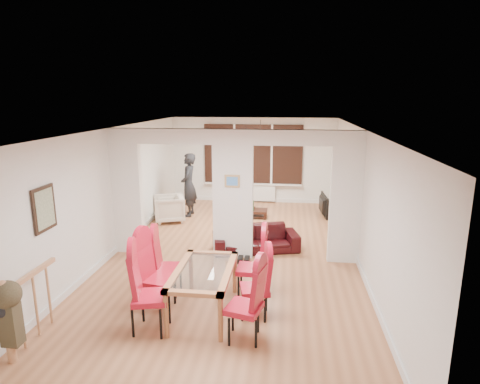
% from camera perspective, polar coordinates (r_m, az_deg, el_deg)
% --- Properties ---
extents(floor, '(5.00, 9.00, 0.01)m').
position_cam_1_polar(floor, '(8.39, -0.97, -9.06)').
color(floor, '#A36741').
rests_on(floor, ground).
extents(room_walls, '(5.00, 9.00, 2.60)m').
position_cam_1_polar(room_walls, '(7.99, -1.01, -0.40)').
color(room_walls, silver).
rests_on(room_walls, floor).
extents(divider_wall, '(5.00, 0.18, 2.60)m').
position_cam_1_polar(divider_wall, '(7.99, -1.01, -0.40)').
color(divider_wall, white).
rests_on(divider_wall, floor).
extents(bay_window_blinds, '(3.00, 0.08, 1.80)m').
position_cam_1_polar(bay_window_blinds, '(12.29, 1.86, 5.40)').
color(bay_window_blinds, black).
rests_on(bay_window_blinds, room_walls).
extents(radiator, '(1.40, 0.08, 0.50)m').
position_cam_1_polar(radiator, '(12.47, 1.80, -0.09)').
color(radiator, white).
rests_on(radiator, floor).
extents(pendant_light, '(0.36, 0.36, 0.36)m').
position_cam_1_polar(pendant_light, '(11.06, 2.91, 7.90)').
color(pendant_light, orange).
rests_on(pendant_light, room_walls).
extents(stair_newel, '(0.40, 1.20, 1.10)m').
position_cam_1_polar(stair_newel, '(6.18, -27.38, -13.64)').
color(stair_newel, '#B47C53').
rests_on(stair_newel, floor).
extents(wall_poster, '(0.04, 0.52, 0.67)m').
position_cam_1_polar(wall_poster, '(6.56, -26.09, -2.15)').
color(wall_poster, gray).
rests_on(wall_poster, room_walls).
extents(pillar_photo, '(0.30, 0.03, 0.25)m').
position_cam_1_polar(pillar_photo, '(7.82, -1.12, 1.56)').
color(pillar_photo, '#4C8CD8').
rests_on(pillar_photo, divider_wall).
extents(dining_table, '(0.84, 1.50, 0.70)m').
position_cam_1_polar(dining_table, '(6.24, -5.15, -13.86)').
color(dining_table, '#9E613A').
rests_on(dining_table, floor).
extents(dining_chair_la, '(0.57, 0.57, 1.19)m').
position_cam_1_polar(dining_chair_la, '(5.82, -12.66, -13.61)').
color(dining_chair_la, '#A71125').
rests_on(dining_chair_la, floor).
extents(dining_chair_lb, '(0.55, 0.55, 1.17)m').
position_cam_1_polar(dining_chair_lb, '(6.33, -11.62, -11.36)').
color(dining_chair_lb, '#A71125').
rests_on(dining_chair_lb, floor).
extents(dining_chair_lc, '(0.46, 0.46, 1.05)m').
position_cam_1_polar(dining_chair_lc, '(6.81, -10.31, -10.01)').
color(dining_chair_lc, '#A71125').
rests_on(dining_chair_lc, floor).
extents(dining_chair_ra, '(0.53, 0.53, 1.09)m').
position_cam_1_polar(dining_chair_ra, '(5.52, 0.57, -15.40)').
color(dining_chair_ra, '#A71125').
rests_on(dining_chair_ra, floor).
extents(dining_chair_rb, '(0.49, 0.49, 1.03)m').
position_cam_1_polar(dining_chair_rb, '(6.06, 2.11, -12.97)').
color(dining_chair_rb, '#A71125').
rests_on(dining_chair_rb, floor).
extents(dining_chair_rc, '(0.46, 0.46, 1.11)m').
position_cam_1_polar(dining_chair_rc, '(6.61, 1.57, -10.21)').
color(dining_chair_rc, '#A71125').
rests_on(dining_chair_rc, floor).
extents(sofa, '(1.92, 1.14, 0.53)m').
position_cam_1_polar(sofa, '(8.59, 2.25, -6.64)').
color(sofa, black).
rests_on(sofa, floor).
extents(armchair, '(0.96, 0.97, 0.69)m').
position_cam_1_polar(armchair, '(10.70, -10.05, -2.32)').
color(armchair, beige).
rests_on(armchair, floor).
extents(person, '(0.66, 0.46, 1.73)m').
position_cam_1_polar(person, '(11.01, -7.30, 1.01)').
color(person, black).
rests_on(person, floor).
extents(television, '(1.01, 0.22, 0.58)m').
position_cam_1_polar(television, '(11.31, 11.39, -1.81)').
color(television, black).
rests_on(television, floor).
extents(coffee_table, '(0.95, 0.51, 0.21)m').
position_cam_1_polar(coffee_table, '(10.94, 1.43, -3.06)').
color(coffee_table, black).
rests_on(coffee_table, floor).
extents(bottle, '(0.08, 0.08, 0.30)m').
position_cam_1_polar(bottle, '(10.77, 1.80, -1.90)').
color(bottle, '#143F19').
rests_on(bottle, coffee_table).
extents(bowl, '(0.20, 0.20, 0.05)m').
position_cam_1_polar(bowl, '(10.98, 1.71, -2.28)').
color(bowl, black).
rests_on(bowl, coffee_table).
extents(shoes, '(0.23, 0.25, 0.10)m').
position_cam_1_polar(shoes, '(8.08, 0.52, -9.59)').
color(shoes, black).
rests_on(shoes, floor).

